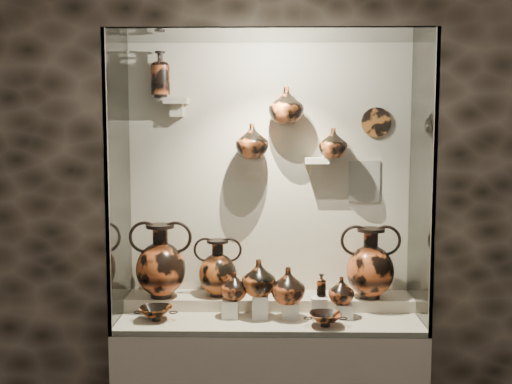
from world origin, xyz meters
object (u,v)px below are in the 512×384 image
jug_c (288,285)px  lekythos_small (321,284)px  kylix_right (325,318)px  ovoid_vase_a (252,141)px  amphora_mid (218,268)px  lekythos_tall (160,72)px  ovoid_vase_b (286,105)px  jug_a (234,286)px  amphora_right (370,263)px  jug_b (259,277)px  jug_e (341,290)px  ovoid_vase_c (333,143)px  amphora_left (161,261)px  kylix_left (156,312)px

jug_c → lekythos_small: 0.19m
kylix_right → ovoid_vase_a: (-0.40, 0.39, 0.94)m
amphora_mid → lekythos_tall: (-0.34, 0.07, 1.15)m
amphora_mid → jug_c: amphora_mid is taller
lekythos_tall → ovoid_vase_b: lekythos_tall is taller
jug_a → amphora_right: bearing=16.1°
kylix_right → ovoid_vase_b: 1.23m
amphora_mid → jug_b: size_ratio=1.68×
jug_e → jug_c: bearing=-150.4°
ovoid_vase_a → jug_a: bearing=-137.6°
ovoid_vase_c → amphora_mid: bearing=174.9°
amphora_left → amphora_mid: size_ratio=1.29×
jug_c → jug_e: (0.30, 0.03, -0.04)m
amphora_mid → lekythos_small: size_ratio=2.32×
lekythos_tall → jug_e: bearing=-23.4°
kylix_right → lekythos_tall: bearing=152.0°
lekythos_small → ovoid_vase_a: size_ratio=0.72×
jug_e → kylix_right: (-0.10, -0.16, -0.11)m
amphora_mid → lekythos_tall: size_ratio=1.11×
jug_b → lekythos_tall: bearing=145.3°
amphora_mid → kylix_right: size_ratio=1.51×
jug_a → ovoid_vase_b: 1.08m
amphora_right → jug_b: bearing=173.2°
kylix_left → jug_a: bearing=0.7°
jug_a → lekythos_tall: 1.31m
jug_a → kylix_left: size_ratio=0.69×
kylix_left → amphora_right: bearing=1.9°
amphora_right → ovoid_vase_b: ovoid_vase_b is taller
amphora_mid → ovoid_vase_a: (0.20, 0.04, 0.75)m
jug_a → kylix_right: jug_a is taller
jug_c → lekythos_small: (0.19, 0.03, 0.00)m
lekythos_tall → lekythos_small: bearing=-25.0°
jug_b → lekythos_small: 0.35m
jug_b → ovoid_vase_c: bearing=20.9°
amphora_right → jug_e: (-0.19, -0.16, -0.12)m
amphora_left → lekythos_small: 0.94m
amphora_mid → amphora_right: 0.90m
jug_a → jug_c: jug_c is taller
lekythos_small → amphora_mid: bearing=-173.4°
jug_b → jug_e: 0.47m
jug_b → kylix_right: bearing=-31.7°
lekythos_small → kylix_right: (0.01, -0.16, -0.15)m
kylix_left → ovoid_vase_c: bearing=8.5°
amphora_right → kylix_right: size_ratio=1.87×
jug_c → kylix_right: jug_c is taller
amphora_right → jug_c: 0.53m
amphora_right → lekythos_small: amphora_right is taller
lekythos_small → amphora_left: bearing=-165.0°
jug_b → ovoid_vase_c: 0.90m
lekythos_small → ovoid_vase_a: 0.92m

